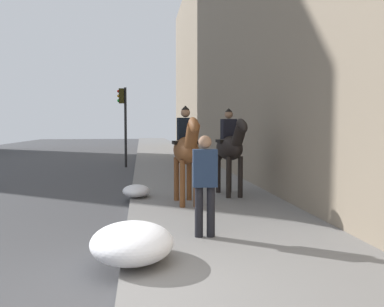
% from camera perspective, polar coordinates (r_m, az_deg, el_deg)
% --- Properties ---
extents(sidewalk_slab, '(120.00, 3.84, 0.12)m').
position_cam_1_polar(sidewalk_slab, '(5.37, 11.86, -17.26)').
color(sidewalk_slab, slate).
rests_on(sidewalk_slab, ground).
extents(mounted_horse_near, '(2.15, 0.66, 2.34)m').
position_cam_1_polar(mounted_horse_near, '(9.94, -0.75, 0.63)').
color(mounted_horse_near, brown).
rests_on(mounted_horse_near, sidewalk_slab).
extents(mounted_horse_far, '(2.15, 0.73, 2.33)m').
position_cam_1_polar(mounted_horse_far, '(11.24, 5.16, 0.94)').
color(mounted_horse_far, black).
rests_on(mounted_horse_far, sidewalk_slab).
extents(pedestrian_greeting, '(0.29, 0.42, 1.70)m').
position_cam_1_polar(pedestrian_greeting, '(7.02, 1.76, -3.46)').
color(pedestrian_greeting, black).
rests_on(pedestrian_greeting, sidewalk_slab).
extents(traffic_light_near_curb, '(0.20, 0.44, 3.79)m').
position_cam_1_polar(traffic_light_near_curb, '(20.34, -9.24, 5.30)').
color(traffic_light_near_curb, black).
rests_on(traffic_light_near_curb, ground).
extents(snow_pile_near, '(1.49, 1.15, 0.52)m').
position_cam_1_polar(snow_pile_near, '(5.98, -8.11, -11.80)').
color(snow_pile_near, white).
rests_on(snow_pile_near, sidewalk_slab).
extents(snow_pile_far, '(0.93, 0.71, 0.32)m').
position_cam_1_polar(snow_pile_far, '(11.16, -7.55, -5.02)').
color(snow_pile_far, white).
rests_on(snow_pile_far, sidewalk_slab).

